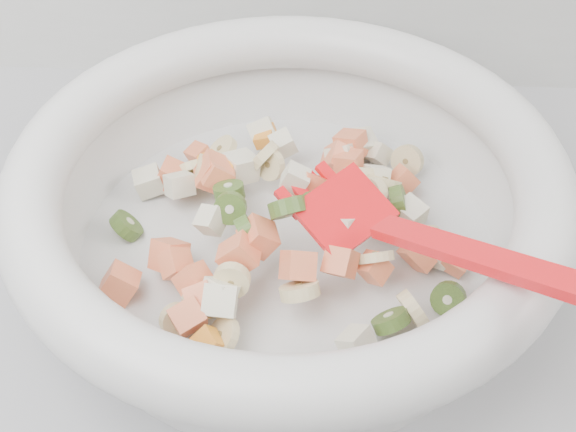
{
  "coord_description": "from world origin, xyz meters",
  "views": [
    {
      "loc": [
        0.06,
        1.06,
        1.35
      ],
      "look_at": [
        0.04,
        1.48,
        0.95
      ],
      "focal_mm": 50.0,
      "sensor_mm": 36.0,
      "label": 1
    }
  ],
  "objects": [
    {
      "name": "mixing_bowl",
      "position": [
        0.04,
        1.48,
        0.96
      ],
      "size": [
        0.41,
        0.4,
        0.15
      ],
      "color": "silver",
      "rests_on": "counter"
    }
  ]
}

